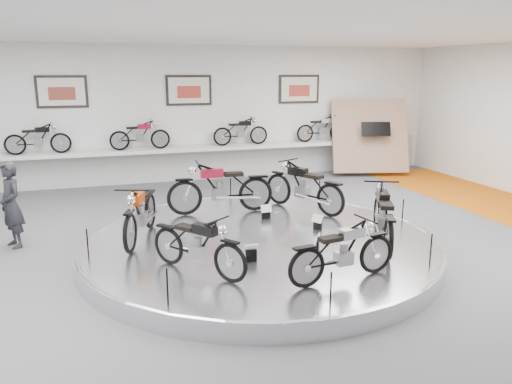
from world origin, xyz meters
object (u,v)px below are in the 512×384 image
object	(u,v)px
bike_b	(220,187)
bike_d	(198,244)
bike_c	(140,212)
shelf	(192,149)
visitor	(11,205)
bike_a	(304,186)
bike_e	(343,251)
bike_f	(383,216)
display_platform	(260,245)

from	to	relation	value
bike_b	bike_d	bearing A→B (deg)	74.48
bike_b	bike_c	distance (m)	2.16
shelf	visitor	xyz separation A→B (m)	(-4.29, -4.64, -0.19)
shelf	bike_a	xyz separation A→B (m)	(1.48, -4.94, -0.17)
shelf	bike_c	xyz separation A→B (m)	(-2.04, -5.85, -0.19)
bike_e	bike_f	distance (m)	1.79
bike_a	bike_c	bearing A→B (deg)	77.14
shelf	display_platform	bearing A→B (deg)	-90.00
shelf	bike_b	distance (m)	4.62
bike_b	bike_c	bearing A→B (deg)	39.36
bike_c	bike_e	bearing A→B (deg)	62.95
bike_b	bike_d	distance (m)	3.26
bike_b	bike_e	xyz separation A→B (m)	(0.81, -3.97, -0.12)
bike_d	bike_f	xyz separation A→B (m)	(3.28, 0.26, 0.07)
bike_c	bike_e	distance (m)	3.75
shelf	bike_d	distance (m)	7.80
bike_b	visitor	size ratio (longest dim) A/B	1.18
bike_c	bike_f	distance (m)	4.24
bike_e	bike_a	bearing A→B (deg)	67.14
bike_a	bike_c	distance (m)	3.64
bike_a	bike_c	world-z (taller)	bike_a
display_platform	shelf	xyz separation A→B (m)	(0.00, 6.40, 0.85)
bike_a	bike_e	bearing A→B (deg)	138.05
bike_f	bike_c	bearing A→B (deg)	92.65
bike_d	bike_e	xyz separation A→B (m)	(1.91, -0.90, -0.01)
bike_b	bike_d	xyz separation A→B (m)	(-1.10, -3.07, -0.11)
display_platform	bike_b	xyz separation A→B (m)	(-0.28, 1.80, 0.71)
bike_b	bike_c	size ratio (longest dim) A/B	1.09
bike_d	shelf	bearing A→B (deg)	133.09
display_platform	bike_e	world-z (taller)	bike_e
bike_c	bike_d	xyz separation A→B (m)	(0.67, -1.83, -0.06)
bike_c	bike_a	bearing A→B (deg)	124.06
bike_c	visitor	xyz separation A→B (m)	(-2.25, 1.21, -0.00)
display_platform	bike_a	bearing A→B (deg)	44.67
bike_a	bike_e	distance (m)	3.76
shelf	bike_e	xyz separation A→B (m)	(0.53, -8.57, -0.26)
bike_c	bike_b	bearing A→B (deg)	144.72
shelf	visitor	bearing A→B (deg)	-132.76
bike_d	bike_f	size ratio (longest dim) A/B	0.86
visitor	bike_b	bearing A→B (deg)	61.14
bike_a	display_platform	bearing A→B (deg)	107.33
bike_f	visitor	world-z (taller)	visitor
bike_b	visitor	bearing A→B (deg)	4.73
bike_b	bike_e	distance (m)	4.05
bike_f	display_platform	bearing A→B (deg)	86.18
bike_a	bike_f	world-z (taller)	bike_a
bike_a	bike_e	size ratio (longest dim) A/B	1.20
shelf	bike_c	distance (m)	6.20
bike_a	bike_f	distance (m)	2.51
shelf	bike_d	size ratio (longest dim) A/B	7.18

